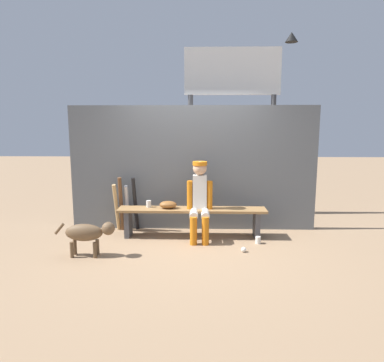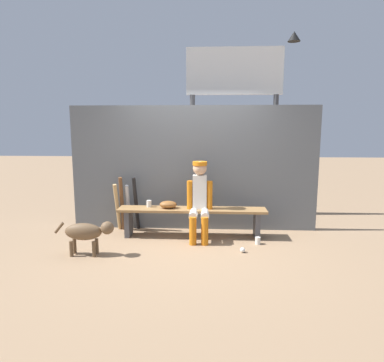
{
  "view_description": "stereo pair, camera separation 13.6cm",
  "coord_description": "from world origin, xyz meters",
  "px_view_note": "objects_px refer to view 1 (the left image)",
  "views": [
    {
      "loc": [
        0.16,
        -5.38,
        1.78
      ],
      "look_at": [
        0.0,
        0.0,
        0.92
      ],
      "focal_mm": 32.01,
      "sensor_mm": 36.0,
      "label": 1
    },
    {
      "loc": [
        0.29,
        -5.38,
        1.78
      ],
      "look_at": [
        0.0,
        0.0,
        0.92
      ],
      "focal_mm": 32.01,
      "sensor_mm": 36.0,
      "label": 2
    }
  ],
  "objects_px": {
    "bat_aluminum_black": "(135,204)",
    "baseball": "(244,249)",
    "dog": "(88,233)",
    "dugout_bench": "(192,215)",
    "cup_on_ground": "(258,240)",
    "scoreboard": "(235,91)",
    "bat_wood_tan": "(117,207)",
    "baseball_glove": "(168,205)",
    "bat_wood_dark": "(121,204)",
    "bat_aluminum_silver": "(128,207)",
    "cup_on_bench": "(149,204)",
    "player_seated": "(200,198)"
  },
  "relations": [
    {
      "from": "bat_aluminum_black",
      "to": "baseball",
      "type": "bearing_deg",
      "value": -29.65
    },
    {
      "from": "dog",
      "to": "dugout_bench",
      "type": "bearing_deg",
      "value": 32.37
    },
    {
      "from": "cup_on_ground",
      "to": "dog",
      "type": "distance_m",
      "value": 2.52
    },
    {
      "from": "scoreboard",
      "to": "bat_aluminum_black",
      "type": "bearing_deg",
      "value": -146.31
    },
    {
      "from": "bat_wood_tan",
      "to": "baseball_glove",
      "type": "bearing_deg",
      "value": -16.68
    },
    {
      "from": "dugout_bench",
      "to": "bat_wood_tan",
      "type": "bearing_deg",
      "value": 168.1
    },
    {
      "from": "baseball_glove",
      "to": "bat_aluminum_black",
      "type": "distance_m",
      "value": 0.68
    },
    {
      "from": "bat_wood_tan",
      "to": "bat_wood_dark",
      "type": "bearing_deg",
      "value": 13.33
    },
    {
      "from": "bat_wood_dark",
      "to": "baseball",
      "type": "height_order",
      "value": "bat_wood_dark"
    },
    {
      "from": "bat_wood_tan",
      "to": "dog",
      "type": "xyz_separation_m",
      "value": [
        -0.11,
        -1.17,
        -0.08
      ]
    },
    {
      "from": "bat_aluminum_black",
      "to": "bat_wood_tan",
      "type": "distance_m",
      "value": 0.32
    },
    {
      "from": "dugout_bench",
      "to": "cup_on_ground",
      "type": "xyz_separation_m",
      "value": [
        1.03,
        -0.31,
        -0.31
      ]
    },
    {
      "from": "scoreboard",
      "to": "cup_on_ground",
      "type": "bearing_deg",
      "value": -82.94
    },
    {
      "from": "dugout_bench",
      "to": "bat_wood_tan",
      "type": "xyz_separation_m",
      "value": [
        -1.3,
        0.27,
        0.05
      ]
    },
    {
      "from": "dugout_bench",
      "to": "dog",
      "type": "height_order",
      "value": "dog"
    },
    {
      "from": "bat_wood_tan",
      "to": "cup_on_ground",
      "type": "xyz_separation_m",
      "value": [
        2.33,
        -0.58,
        -0.36
      ]
    },
    {
      "from": "bat_aluminum_silver",
      "to": "bat_wood_tan",
      "type": "xyz_separation_m",
      "value": [
        -0.17,
        -0.08,
        0.02
      ]
    },
    {
      "from": "baseball",
      "to": "dog",
      "type": "xyz_separation_m",
      "value": [
        -2.17,
        -0.22,
        0.3
      ]
    },
    {
      "from": "baseball_glove",
      "to": "cup_on_bench",
      "type": "distance_m",
      "value": 0.34
    },
    {
      "from": "baseball_glove",
      "to": "bat_wood_tan",
      "type": "distance_m",
      "value": 0.96
    },
    {
      "from": "bat_wood_dark",
      "to": "baseball_glove",
      "type": "bearing_deg",
      "value": -19.28
    },
    {
      "from": "baseball_glove",
      "to": "bat_aluminum_silver",
      "type": "bearing_deg",
      "value": 154.32
    },
    {
      "from": "bat_aluminum_silver",
      "to": "cup_on_bench",
      "type": "relative_size",
      "value": 7.33
    },
    {
      "from": "bat_aluminum_black",
      "to": "baseball",
      "type": "height_order",
      "value": "bat_aluminum_black"
    },
    {
      "from": "dugout_bench",
      "to": "baseball",
      "type": "relative_size",
      "value": 32.31
    },
    {
      "from": "bat_aluminum_black",
      "to": "scoreboard",
      "type": "distance_m",
      "value": 2.93
    },
    {
      "from": "bat_wood_tan",
      "to": "cup_on_ground",
      "type": "distance_m",
      "value": 2.42
    },
    {
      "from": "bat_aluminum_silver",
      "to": "cup_on_bench",
      "type": "height_order",
      "value": "bat_aluminum_silver"
    },
    {
      "from": "dugout_bench",
      "to": "player_seated",
      "type": "height_order",
      "value": "player_seated"
    },
    {
      "from": "cup_on_bench",
      "to": "baseball",
      "type": "bearing_deg",
      "value": -26.8
    },
    {
      "from": "bat_aluminum_black",
      "to": "baseball_glove",
      "type": "bearing_deg",
      "value": -28.27
    },
    {
      "from": "bat_aluminum_silver",
      "to": "cup_on_bench",
      "type": "bearing_deg",
      "value": -34.45
    },
    {
      "from": "player_seated",
      "to": "cup_on_bench",
      "type": "distance_m",
      "value": 0.87
    },
    {
      "from": "baseball_glove",
      "to": "baseball",
      "type": "distance_m",
      "value": 1.42
    },
    {
      "from": "cup_on_bench",
      "to": "dog",
      "type": "xyz_separation_m",
      "value": [
        -0.69,
        -0.97,
        -0.19
      ]
    },
    {
      "from": "dog",
      "to": "cup_on_ground",
      "type": "bearing_deg",
      "value": 13.56
    },
    {
      "from": "player_seated",
      "to": "cup_on_ground",
      "type": "bearing_deg",
      "value": -12.27
    },
    {
      "from": "baseball",
      "to": "dog",
      "type": "distance_m",
      "value": 2.2
    },
    {
      "from": "player_seated",
      "to": "bat_wood_tan",
      "type": "height_order",
      "value": "player_seated"
    },
    {
      "from": "bat_aluminum_silver",
      "to": "baseball_glove",
      "type": "bearing_deg",
      "value": -25.68
    },
    {
      "from": "dugout_bench",
      "to": "dog",
      "type": "bearing_deg",
      "value": -147.63
    },
    {
      "from": "bat_wood_tan",
      "to": "bat_aluminum_black",
      "type": "bearing_deg",
      "value": 8.79
    },
    {
      "from": "bat_aluminum_silver",
      "to": "bat_wood_tan",
      "type": "relative_size",
      "value": 0.96
    },
    {
      "from": "baseball",
      "to": "dog",
      "type": "relative_size",
      "value": 0.09
    },
    {
      "from": "bat_wood_tan",
      "to": "scoreboard",
      "type": "relative_size",
      "value": 0.24
    },
    {
      "from": "bat_aluminum_silver",
      "to": "dog",
      "type": "xyz_separation_m",
      "value": [
        -0.28,
        -1.25,
        -0.06
      ]
    },
    {
      "from": "cup_on_bench",
      "to": "dog",
      "type": "relative_size",
      "value": 0.13
    },
    {
      "from": "baseball_glove",
      "to": "bat_wood_tan",
      "type": "bearing_deg",
      "value": 163.32
    },
    {
      "from": "cup_on_ground",
      "to": "cup_on_bench",
      "type": "xyz_separation_m",
      "value": [
        -1.74,
        0.38,
        0.47
      ]
    },
    {
      "from": "bat_wood_tan",
      "to": "dog",
      "type": "height_order",
      "value": "bat_wood_tan"
    }
  ]
}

